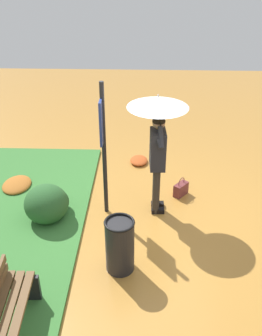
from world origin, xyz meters
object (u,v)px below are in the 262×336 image
object	(u,v)px
park_bench	(4,323)
trash_bin	(120,245)
person_with_umbrella	(158,126)
info_sign_post	(103,136)
handbag	(181,189)

from	to	relation	value
park_bench	trash_bin	size ratio (longest dim) A/B	1.68
person_with_umbrella	trash_bin	bearing A→B (deg)	160.80
info_sign_post	handbag	world-z (taller)	info_sign_post
person_with_umbrella	park_bench	bearing A→B (deg)	148.18
handbag	info_sign_post	bearing A→B (deg)	112.00
person_with_umbrella	handbag	distance (m)	1.55
info_sign_post	trash_bin	bearing A→B (deg)	-166.13
person_with_umbrella	handbag	size ratio (longest dim) A/B	5.53
info_sign_post	handbag	size ratio (longest dim) A/B	6.22
person_with_umbrella	handbag	world-z (taller)	person_with_umbrella
info_sign_post	trash_bin	world-z (taller)	info_sign_post
person_with_umbrella	park_bench	world-z (taller)	person_with_umbrella
info_sign_post	trash_bin	xyz separation A→B (m)	(-1.33, -0.33, -1.03)
person_with_umbrella	park_bench	size ratio (longest dim) A/B	1.45
park_bench	handbag	bearing A→B (deg)	-34.98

